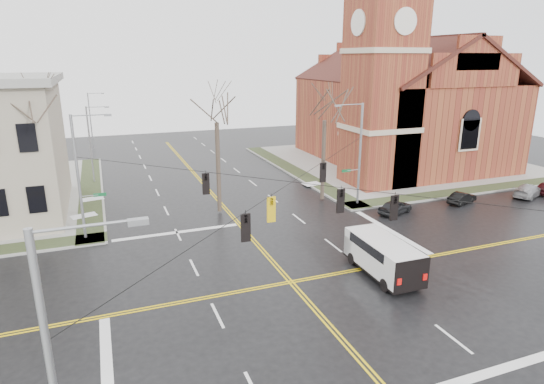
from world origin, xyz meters
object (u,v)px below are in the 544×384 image
object	(u,v)px
streetlight_north_a	(91,142)
streetlight_north_b	(91,118)
signal_pole_ne	(358,151)
parked_car_c	(529,190)
parked_car_a	(395,207)
tree_ne	(325,115)
church	(398,95)
tree_nw_near	(216,116)
signal_pole_sw	(61,383)
cargo_van	(381,253)
signal_pole_nw	(80,174)
tree_nw_far	(38,114)
parked_car_b	(462,198)

from	to	relation	value
streetlight_north_a	streetlight_north_b	distance (m)	20.00
signal_pole_ne	parked_car_c	xyz separation A→B (m)	(16.88, -3.66, -4.34)
parked_car_a	tree_ne	xyz separation A→B (m)	(-4.13, 5.62, 7.37)
parked_car_c	tree_ne	world-z (taller)	tree_ne
church	tree_nw_near	bearing A→B (deg)	-156.76
tree_ne	parked_car_a	bearing A→B (deg)	-53.67
parked_car_c	streetlight_north_a	bearing A→B (deg)	42.19
streetlight_north_b	streetlight_north_a	bearing A→B (deg)	-90.00
signal_pole_sw	parked_car_c	size ratio (longest dim) A/B	2.13
tree_ne	tree_nw_near	bearing A→B (deg)	-179.74
tree_ne	streetlight_north_a	bearing A→B (deg)	144.47
tree_nw_near	cargo_van	bearing A→B (deg)	-66.40
signal_pole_nw	parked_car_c	bearing A→B (deg)	-5.29
parked_car_a	tree_nw_far	size ratio (longest dim) A/B	0.28
streetlight_north_a	tree_nw_far	size ratio (longest dim) A/B	0.64
parked_car_a	tree_nw_near	xyz separation A→B (m)	(-14.01, 5.57, 7.67)
church	signal_pole_sw	bearing A→B (deg)	-134.84
cargo_van	tree_nw_near	size ratio (longest dim) A/B	0.52
church	tree_nw_far	distance (m)	40.08
streetlight_north_b	parked_car_a	distance (m)	46.55
signal_pole_ne	tree_nw_near	xyz separation A→B (m)	(-12.07, 2.33, 3.32)
parked_car_a	tree_nw_far	distance (m)	28.71
parked_car_b	streetlight_north_b	bearing A→B (deg)	20.54
signal_pole_ne	signal_pole_nw	distance (m)	22.64
tree_ne	parked_car_c	bearing A→B (deg)	-17.54
streetlight_north_a	parked_car_b	xyz separation A→B (m)	(31.30, -19.59, -3.93)
signal_pole_nw	tree_nw_near	world-z (taller)	tree_nw_near
streetlight_north_b	cargo_van	size ratio (longest dim) A/B	1.36
cargo_van	signal_pole_nw	bearing A→B (deg)	145.22
church	parked_car_b	bearing A→B (deg)	-104.11
parked_car_c	cargo_van	bearing A→B (deg)	90.64
cargo_van	tree_nw_far	world-z (taller)	tree_nw_far
cargo_van	parked_car_a	xyz separation A→B (m)	(7.60, 9.09, -0.72)
church	tree_ne	size ratio (longest dim) A/B	2.50
cargo_van	tree_nw_near	world-z (taller)	tree_nw_near
tree_nw_far	streetlight_north_b	bearing A→B (deg)	84.98
signal_pole_nw	signal_pole_sw	world-z (taller)	same
cargo_van	tree_ne	xyz separation A→B (m)	(3.47, 14.70, 6.65)
streetlight_north_b	tree_nw_near	world-z (taller)	tree_nw_near
signal_pole_sw	parked_car_a	xyz separation A→B (m)	(24.58, 19.75, -4.35)
cargo_van	tree_nw_far	xyz separation A→B (m)	(-19.34, 14.32, 7.71)
church	signal_pole_nw	distance (m)	38.61
church	tree_ne	bearing A→B (deg)	-145.09
signal_pole_sw	cargo_van	world-z (taller)	signal_pole_sw
signal_pole_ne	tree_ne	xyz separation A→B (m)	(-2.19, 2.37, 3.01)
cargo_van	tree_nw_near	xyz separation A→B (m)	(-6.40, 14.66, 6.96)
parked_car_c	tree_nw_near	bearing A→B (deg)	57.93
parked_car_b	tree_nw_far	xyz separation A→B (m)	(-34.33, 5.08, 8.49)
church	streetlight_north_b	world-z (taller)	church
cargo_van	parked_car_c	bearing A→B (deg)	22.25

